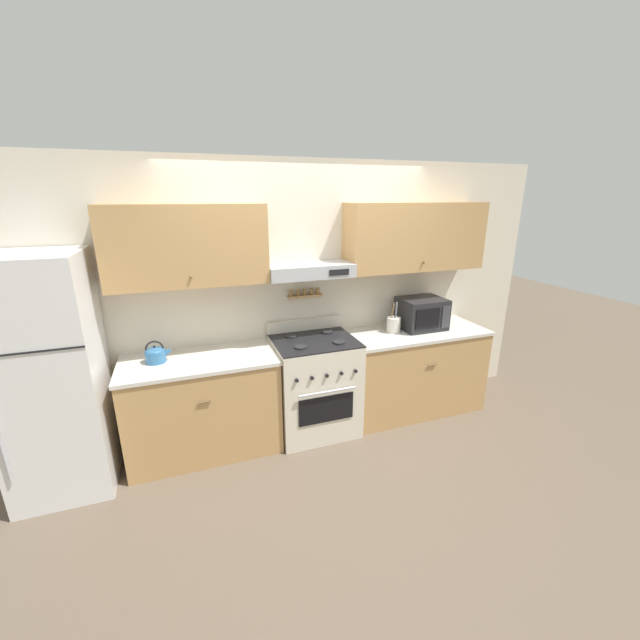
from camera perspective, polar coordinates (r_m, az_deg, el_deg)
The scene contains 9 objects.
ground_plane at distance 3.84m, azimuth 0.81°, elevation -17.73°, with size 16.00×16.00×0.00m, color brown.
wall_back at distance 3.78m, azimuth -1.76°, elevation 6.25°, with size 5.20×0.46×2.55m.
counter_left at distance 3.71m, azimuth -16.56°, elevation -11.75°, with size 1.31×0.64×0.89m.
counter_right at distance 4.32m, azimuth 13.39°, elevation -7.11°, with size 1.47×0.64×0.89m.
stove_range at distance 3.84m, azimuth -0.78°, elevation -9.43°, with size 0.76×0.68×1.06m.
refrigerator at distance 3.59m, azimuth -34.41°, elevation -6.82°, with size 0.67×0.75×1.85m.
tea_kettle at distance 3.55m, azimuth -22.81°, elevation -4.61°, with size 0.21×0.16×0.19m.
microwave at distance 4.22m, azimuth 14.56°, elevation 0.95°, with size 0.45×0.38×0.32m.
utensil_crock at distance 4.05m, azimuth 10.66°, elevation -0.63°, with size 0.14×0.14×0.31m.
Camera 1 is at (-1.11, -2.93, 2.22)m, focal length 22.00 mm.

